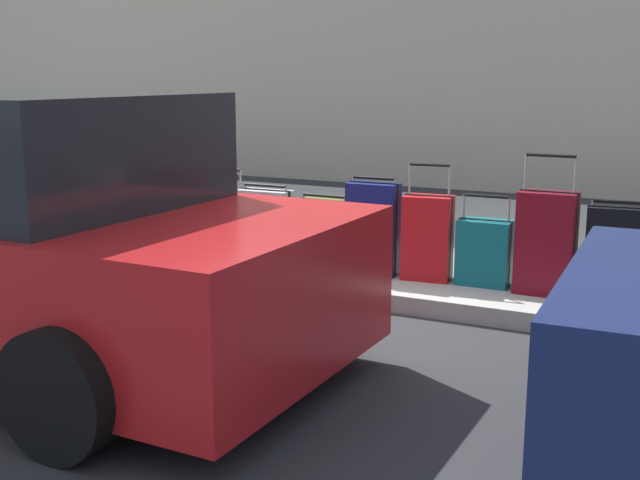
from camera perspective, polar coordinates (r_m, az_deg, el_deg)
ground_plane at (r=6.40m, az=-2.39°, el=-4.19°), size 40.00×40.00×0.00m
sidewalk_curb at (r=8.60m, az=5.66°, el=0.40°), size 18.00×5.00×0.14m
suitcase_black_3 at (r=6.21m, az=20.55°, el=-0.89°), size 0.48×0.24×0.74m
suitcase_maroon_4 at (r=6.16m, az=15.86°, el=-0.21°), size 0.43×0.26×1.06m
suitcase_teal_5 at (r=6.34m, az=11.67°, el=-0.87°), size 0.42×0.25×0.72m
suitcase_red_6 at (r=6.42m, az=7.71°, el=0.17°), size 0.40×0.28×0.94m
suitcase_navy_7 at (r=6.53m, az=3.82°, el=0.81°), size 0.42×0.23×0.82m
suitcase_olive_8 at (r=6.84m, az=0.28°, el=0.52°), size 0.47×0.27×0.62m
suitcase_silver_9 at (r=7.01m, az=-3.92°, el=1.03°), size 0.48×0.22×0.69m
suitcase_black_10 at (r=7.35m, az=-6.73°, el=1.01°), size 0.39×0.26×0.79m
suitcase_maroon_11 at (r=7.54m, az=-10.00°, el=1.93°), size 0.45×0.20×1.03m
fire_hydrant at (r=8.08m, az=-14.83°, el=2.58°), size 0.39×0.21×0.73m
bollard_post at (r=8.34m, az=-18.45°, el=3.13°), size 0.11×0.11×0.90m
parked_car_red_1 at (r=5.42m, az=-21.40°, el=0.42°), size 4.51×2.21×1.65m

